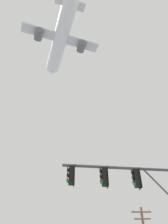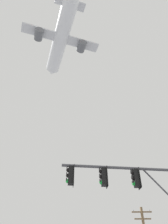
{
  "view_description": "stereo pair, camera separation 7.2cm",
  "coord_description": "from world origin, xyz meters",
  "views": [
    {
      "loc": [
        0.24,
        -4.35,
        1.77
      ],
      "look_at": [
        -0.15,
        13.67,
        15.95
      ],
      "focal_mm": 34.65,
      "sensor_mm": 36.0,
      "label": 1
    },
    {
      "loc": [
        0.31,
        -4.35,
        1.77
      ],
      "look_at": [
        -0.15,
        13.67,
        15.95
      ],
      "focal_mm": 34.65,
      "sensor_mm": 36.0,
      "label": 2
    }
  ],
  "objects": [
    {
      "name": "airplane",
      "position": [
        -5.78,
        24.05,
        45.58
      ],
      "size": [
        17.29,
        22.38,
        6.23
      ],
      "color": "white"
    },
    {
      "name": "signal_pole_near",
      "position": [
        2.59,
        6.44,
        5.1
      ],
      "size": [
        6.12,
        1.06,
        6.59
      ],
      "color": "#4C4C51",
      "rests_on": "ground"
    }
  ]
}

